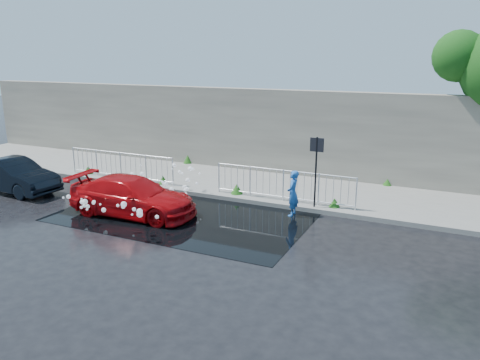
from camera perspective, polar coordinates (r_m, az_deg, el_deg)
The scene contains 13 objects.
ground at distance 14.88m, azimuth -10.28°, elevation -5.04°, with size 90.00×90.00×0.00m, color black.
pavement at distance 18.95m, azimuth -1.59°, elevation -0.18°, with size 30.00×4.00×0.15m, color slate.
curb at distance 17.25m, azimuth -4.57°, elevation -1.75°, with size 30.00×0.25×0.16m, color slate.
retaining_wall at distance 20.52m, azimuth 1.14°, elevation 6.21°, with size 30.00×0.60×3.50m, color #666056.
puddle at distance 15.40m, azimuth -6.62°, elevation -4.18°, with size 8.00×5.00×0.01m, color black.
sign_post at distance 15.35m, azimuth 9.27°, elevation 2.32°, with size 0.45×0.06×2.50m.
railing_left at distance 19.59m, azimuth -14.34°, elevation 1.84°, with size 5.05×0.05×1.10m.
railing_right at distance 16.17m, azimuth 5.29°, elevation -0.50°, with size 5.05×0.05×1.10m.
weeds at distance 18.66m, azimuth -3.48°, elevation 0.33°, with size 12.17×3.93×0.38m.
water_spray at distance 16.05m, azimuth -11.56°, elevation -1.02°, with size 3.54×5.11×0.93m.
red_car at distance 15.51m, azimuth -12.96°, elevation -1.94°, with size 1.74×4.29×1.24m, color #A3060A.
dark_car at distance 19.60m, azimuth -25.89°, elevation 0.48°, with size 1.34×3.85×1.27m, color black.
person at distance 15.09m, azimuth 6.45°, elevation -1.62°, with size 0.55×0.36×1.50m, color #2460B5.
Camera 1 is at (8.23, -11.33, 5.05)m, focal length 35.00 mm.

